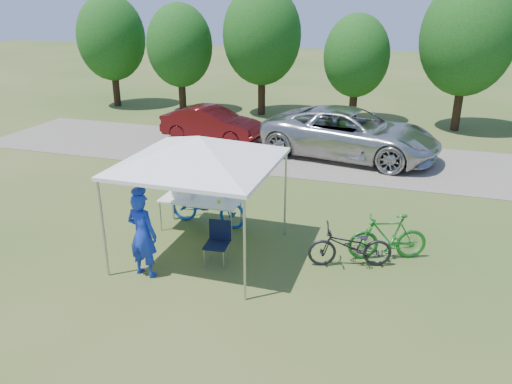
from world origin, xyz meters
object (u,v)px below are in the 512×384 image
cooler (184,190)px  sedan (212,124)px  bike_green (388,237)px  bike_blue (208,204)px  bike_dark (350,246)px  folding_chair (218,238)px  cyclist (142,235)px  folding_table (200,201)px  minivan (350,133)px

cooler → sedan: sedan is taller
bike_green → sedan: (-7.41, 7.98, 0.17)m
bike_blue → bike_green: bike_blue is taller
bike_dark → folding_chair: bearing=-93.4°
bike_green → sedan: sedan is taller
cyclist → folding_chair: bearing=-133.8°
folding_table → bike_green: bike_green is taller
cooler → minivan: minivan is taller
folding_table → minivan: size_ratio=0.31×
folding_chair → minivan: (1.66, 8.62, 0.33)m
bike_dark → bike_blue: bearing=-123.2°
folding_table → cyclist: (-0.25, -2.35, 0.15)m
bike_green → bike_blue: bearing=-116.9°
cooler → cyclist: 2.36m
cooler → bike_green: size_ratio=0.29×
folding_chair → bike_dark: folding_chair is taller
sedan → bike_dark: bearing=-136.0°
folding_chair → bike_dark: size_ratio=0.53×
sedan → folding_chair: bearing=-150.9°
cyclist → sedan: (-2.67, 10.20, -0.22)m
folding_table → sedan: sedan is taller
bike_green → bike_dark: size_ratio=0.97×
bike_dark → sedan: 10.85m
bike_dark → folding_table: bearing=-117.7°
cooler → bike_dark: cooler is taller
folding_chair → cyclist: size_ratio=0.52×
cyclist → sedan: size_ratio=0.45×
cyclist → bike_dark: size_ratio=1.02×
folding_table → bike_blue: bearing=83.8°
bike_blue → bike_green: (4.45, -0.49, -0.02)m
bike_dark → minivan: bearing=170.7°
folding_table → sedan: 8.38m
bike_green → folding_table: bearing=-112.1°
cyclist → bike_dark: (4.00, 1.64, -0.44)m
cooler → cyclist: (0.19, -2.35, -0.08)m
bike_green → sedan: size_ratio=0.42×
folding_table → cyclist: cyclist is taller
folding_table → minivan: (2.67, 7.25, 0.13)m
folding_chair → cyclist: bearing=-147.5°
cyclist → bike_green: size_ratio=1.05×
folding_table → bike_green: bearing=-1.6°
bike_green → cyclist: bearing=-85.4°
cyclist → bike_green: bearing=-146.4°
folding_table → minivan: minivan is taller
sedan → cooler: bearing=-156.4°
bike_blue → bike_green: 4.48m
minivan → sedan: bearing=93.9°
bike_green → bike_dark: 0.94m
cyclist → sedan: 10.55m
folding_table → cooler: cooler is taller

